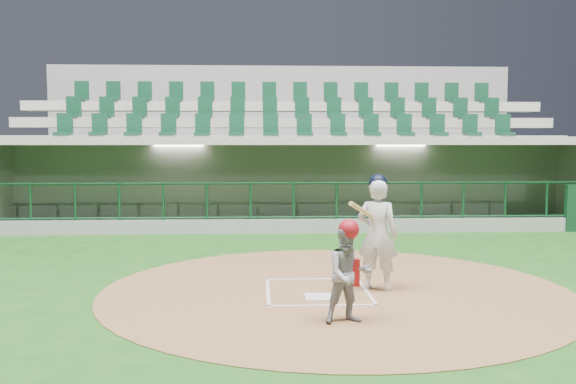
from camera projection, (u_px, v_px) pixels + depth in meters
name	position (u px, v px, depth m)	size (l,w,h in m)	color
ground	(315.00, 288.00, 10.06)	(120.00, 120.00, 0.00)	#184915
dirt_circle	(336.00, 290.00, 9.88)	(7.20, 7.20, 0.01)	brown
home_plate	(320.00, 297.00, 9.36)	(0.43, 0.43, 0.02)	silver
batter_box_chalk	(317.00, 291.00, 9.76)	(1.55, 1.80, 0.01)	white
dugout_structure	(296.00, 189.00, 17.77)	(16.40, 3.70, 3.00)	slate
seating_deck	(285.00, 168.00, 20.81)	(17.00, 6.72, 5.15)	gray
batter	(377.00, 232.00, 9.80)	(0.91, 0.96, 1.79)	silver
catcher	(348.00, 272.00, 8.05)	(0.68, 0.58, 1.31)	gray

